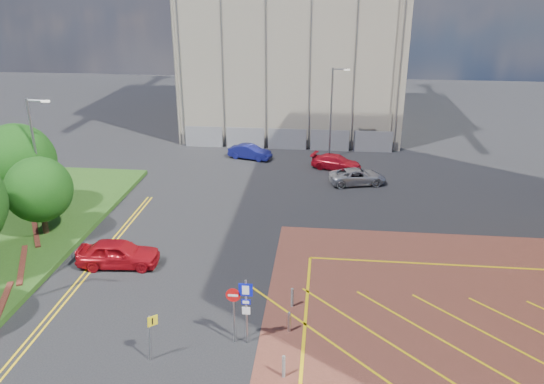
% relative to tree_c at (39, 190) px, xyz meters
% --- Properties ---
extents(ground, '(140.00, 140.00, 0.00)m').
position_rel_tree_c_xyz_m(ground, '(13.50, -10.00, -3.19)').
color(ground, black).
rests_on(ground, ground).
extents(tree_c, '(4.00, 4.00, 4.90)m').
position_rel_tree_c_xyz_m(tree_c, '(0.00, 0.00, 0.00)').
color(tree_c, '#3D2B1C').
rests_on(tree_c, grass_bed).
extents(tree_d, '(5.00, 5.00, 6.08)m').
position_rel_tree_c_xyz_m(tree_d, '(-3.00, 3.00, 0.68)').
color(tree_d, '#3D2B1C').
rests_on(tree_d, grass_bed).
extents(lamp_left_far, '(1.53, 0.16, 8.00)m').
position_rel_tree_c_xyz_m(lamp_left_far, '(-0.92, 2.00, 1.47)').
color(lamp_left_far, '#9EA0A8').
rests_on(lamp_left_far, grass_bed).
extents(lamp_back, '(1.53, 0.16, 8.00)m').
position_rel_tree_c_xyz_m(lamp_back, '(17.58, 18.00, 1.17)').
color(lamp_back, '#9EA0A8').
rests_on(lamp_back, ground).
extents(sign_cluster, '(1.17, 0.12, 3.20)m').
position_rel_tree_c_xyz_m(sign_cluster, '(13.80, -9.02, -1.24)').
color(sign_cluster, '#9EA0A8').
rests_on(sign_cluster, ground).
extents(warning_sign, '(0.53, 0.37, 2.24)m').
position_rel_tree_c_xyz_m(warning_sign, '(10.23, -10.55, -1.76)').
color(warning_sign, '#9EA0A8').
rests_on(warning_sign, ground).
extents(bollard_row, '(0.14, 11.14, 0.90)m').
position_rel_tree_c_xyz_m(bollard_row, '(15.80, -11.67, -2.72)').
color(bollard_row, '#9EA0A8').
rests_on(bollard_row, forecourt).
extents(construction_building, '(21.20, 19.20, 22.00)m').
position_rel_tree_c_xyz_m(construction_building, '(13.50, 30.00, 7.81)').
color(construction_building, gray).
rests_on(construction_building, ground).
extents(construction_fence, '(21.60, 0.06, 2.00)m').
position_rel_tree_c_xyz_m(construction_fence, '(14.50, 20.00, -2.19)').
color(construction_fence, gray).
rests_on(construction_fence, ground).
extents(car_red_left, '(4.67, 2.19, 1.54)m').
position_rel_tree_c_xyz_m(car_red_left, '(5.85, -2.96, -2.42)').
color(car_red_left, '#B30F19').
rests_on(car_red_left, ground).
extents(car_blue_back, '(4.06, 2.31, 1.27)m').
position_rel_tree_c_xyz_m(car_blue_back, '(10.42, 16.82, -2.56)').
color(car_blue_back, navy).
rests_on(car_blue_back, ground).
extents(car_red_back, '(4.56, 2.89, 1.23)m').
position_rel_tree_c_xyz_m(car_red_back, '(18.10, 14.77, -2.58)').
color(car_red_back, red).
rests_on(car_red_back, ground).
extents(car_silver_back, '(4.80, 3.03, 1.23)m').
position_rel_tree_c_xyz_m(car_silver_back, '(19.71, 11.42, -2.58)').
color(car_silver_back, '#A4A4AB').
rests_on(car_silver_back, ground).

